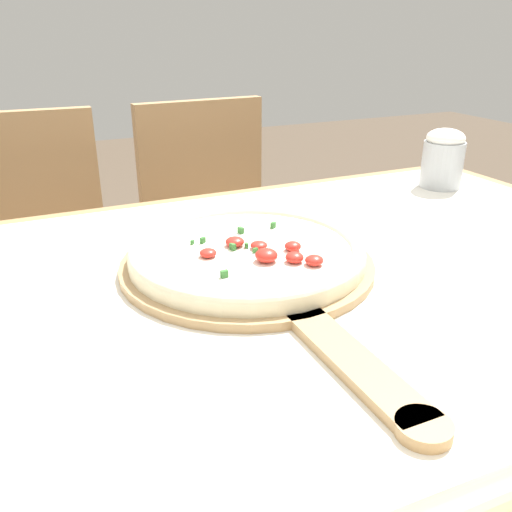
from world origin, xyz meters
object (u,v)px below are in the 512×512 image
Objects in this scene: chair_right at (215,234)px; flour_cup at (443,158)px; pizza_peel at (254,271)px; chair_left at (37,262)px; pizza at (247,252)px.

flour_cup reaches higher than chair_right.
flour_cup is at bearing 23.45° from pizza_peel.
chair_left is 0.49m from chair_right.
chair_right is (0.49, -0.00, 0.00)m from chair_left.
chair_left is 1.02m from flour_cup.
pizza reaches higher than pizza_peel.
pizza_peel is 4.70× the size of flour_cup.
pizza is at bearing -158.78° from flour_cup.
pizza is 0.57m from flour_cup.
chair_left is at bearing 144.86° from flour_cup.
chair_left is (-0.26, 0.77, -0.28)m from pizza.
pizza_peel is at bearing -156.55° from flour_cup.
chair_right is (0.23, 0.79, -0.26)m from pizza_peel.
pizza is at bearing 89.60° from pizza_peel.
chair_right reaches higher than pizza.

